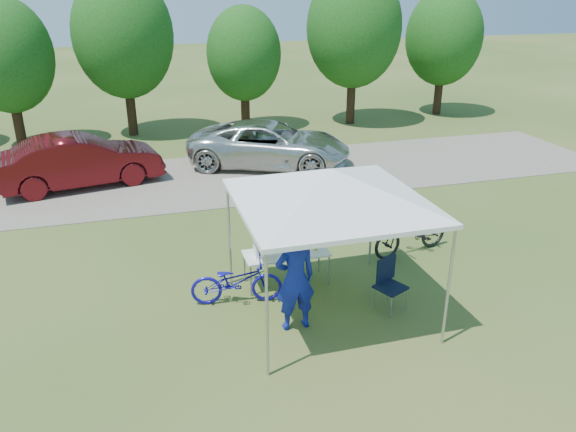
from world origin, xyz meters
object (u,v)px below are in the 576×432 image
object	(u,v)px
bike_blue	(236,281)
sedan	(80,161)
folding_table	(286,254)
cooler	(265,247)
bike_dark	(412,232)
minivan	(270,144)
folding_chair	(388,279)
cyclist	(295,278)

from	to	relation	value
bike_blue	sedan	world-z (taller)	sedan
folding_table	bike_blue	xyz separation A→B (m)	(-1.09, -0.44, -0.20)
cooler	bike_dark	size ratio (longest dim) A/B	0.23
sedan	minivan	bearing A→B (deg)	-98.20
bike_blue	folding_chair	bearing A→B (deg)	-99.45
cyclist	bike_dark	distance (m)	3.92
bike_blue	cyclist	bearing A→B (deg)	-134.04
folding_table	minivan	bearing A→B (deg)	78.02
minivan	sedan	size ratio (longest dim) A/B	1.13
cyclist	minivan	size ratio (longest dim) A/B	0.37
cyclist	minivan	distance (m)	9.35
folding_chair	bike_dark	distance (m)	2.38
cooler	bike_dark	world-z (taller)	bike_dark
cooler	sedan	size ratio (longest dim) A/B	0.10
folding_chair	minivan	bearing A→B (deg)	65.17
cooler	minivan	distance (m)	7.89
folding_chair	cyclist	size ratio (longest dim) A/B	0.49
folding_table	cyclist	bearing A→B (deg)	-100.31
folding_chair	bike_dark	bearing A→B (deg)	27.65
folding_chair	bike_dark	world-z (taller)	bike_dark
folding_chair	cooler	xyz separation A→B (m)	(-1.98, 1.34, 0.29)
cooler	bike_dark	bearing A→B (deg)	8.95
folding_table	cooler	size ratio (longest dim) A/B	3.70
sedan	cyclist	bearing A→B (deg)	-167.83
minivan	cyclist	bearing A→B (deg)	-167.85
folding_chair	cyclist	xyz separation A→B (m)	(-1.84, -0.19, 0.40)
folding_table	minivan	world-z (taller)	minivan
cyclist	bike_blue	bearing A→B (deg)	-56.51
folding_table	bike_dark	distance (m)	3.08
folding_table	folding_chair	size ratio (longest dim) A/B	1.75
folding_table	folding_chair	distance (m)	2.06
bike_dark	minivan	xyz separation A→B (m)	(-1.41, 7.08, 0.22)
cyclist	sedan	world-z (taller)	cyclist
cooler	sedan	bearing A→B (deg)	117.35
bike_dark	minivan	distance (m)	7.23
minivan	sedan	bearing A→B (deg)	117.38
sedan	bike_dark	bearing A→B (deg)	-144.78
folding_chair	sedan	xyz separation A→B (m)	(-5.74, 8.61, 0.21)
folding_table	bike_blue	bearing A→B (deg)	-158.02
cooler	bike_blue	size ratio (longest dim) A/B	0.26
minivan	cooler	bearing A→B (deg)	-171.09
cooler	sedan	distance (m)	8.18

